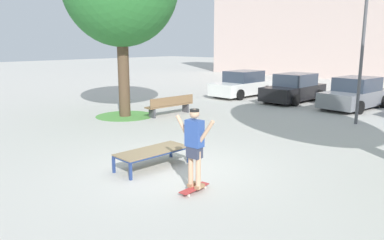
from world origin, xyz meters
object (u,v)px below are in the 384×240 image
(skate_box, at_px, (152,152))
(skater, at_px, (195,143))
(car_white, at_px, (242,85))
(car_black, at_px, (294,89))
(car_grey, at_px, (355,94))
(park_bench, at_px, (170,105))
(light_post, at_px, (365,23))
(skateboard, at_px, (194,188))

(skate_box, height_order, skater, skater)
(skate_box, relative_size, car_white, 0.45)
(car_black, distance_m, car_grey, 3.23)
(skater, bearing_deg, car_white, 120.41)
(car_black, distance_m, park_bench, 7.56)
(skate_box, height_order, car_grey, car_grey)
(car_white, distance_m, car_grey, 6.45)
(car_black, bearing_deg, car_grey, -0.92)
(car_grey, bearing_deg, light_post, -70.44)
(car_grey, bearing_deg, skate_box, -93.35)
(skater, distance_m, park_bench, 8.76)
(skater, bearing_deg, car_black, 108.39)
(skate_box, bearing_deg, car_white, 114.76)
(skate_box, bearing_deg, park_bench, 131.34)
(skater, xyz_separation_m, park_bench, (-6.53, 5.81, -0.62))
(car_grey, distance_m, park_bench, 9.00)
(park_bench, bearing_deg, light_post, 27.86)
(skater, height_order, car_grey, skater)
(skate_box, relative_size, skater, 1.15)
(park_bench, xyz_separation_m, light_post, (6.71, 3.55, 3.38))
(car_grey, xyz_separation_m, park_bench, (-5.42, -7.18, -0.24))
(car_grey, bearing_deg, skateboard, -85.11)
(skateboard, relative_size, park_bench, 0.33)
(skateboard, bearing_deg, car_white, 120.40)
(park_bench, bearing_deg, car_white, 98.31)
(skate_box, height_order, car_white, car_white)
(car_black, bearing_deg, light_post, -39.22)
(skateboard, height_order, skater, skater)
(car_black, bearing_deg, park_bench, -106.84)
(skateboard, distance_m, car_white, 14.95)
(car_white, xyz_separation_m, light_post, (7.74, -3.53, 3.13))
(skateboard, relative_size, light_post, 0.14)
(car_grey, bearing_deg, car_black, 179.08)
(skateboard, xyz_separation_m, car_white, (-7.56, 12.88, 0.61))
(skateboard, xyz_separation_m, light_post, (0.18, 9.36, 3.75))
(car_grey, distance_m, light_post, 4.97)
(skater, distance_m, light_post, 9.75)
(car_white, xyz_separation_m, car_grey, (6.45, 0.11, 0.00))
(car_black, height_order, light_post, light_post)
(skateboard, relative_size, car_white, 0.19)
(skateboard, relative_size, car_black, 0.19)
(skater, height_order, light_post, light_post)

